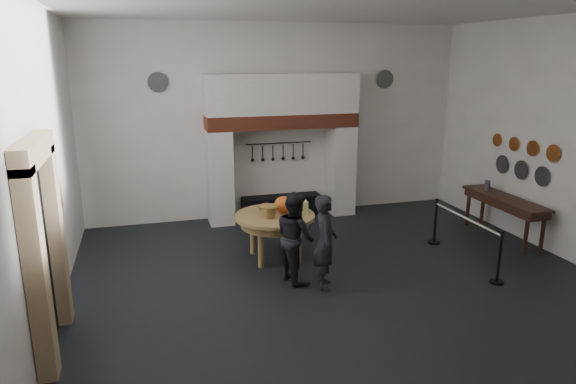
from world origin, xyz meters
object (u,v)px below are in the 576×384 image
object	(u,v)px
iron_range	(281,206)
work_table	(275,216)
visitor_far	(295,237)
visitor_near	(325,242)
barrier_post_far	(435,222)
side_table	(505,198)
barrier_post_near	(499,258)

from	to	relation	value
iron_range	work_table	distance (m)	2.73
iron_range	visitor_far	xyz separation A→B (m)	(-0.72, -3.57, 0.53)
visitor_near	barrier_post_far	size ratio (longest dim) A/B	1.77
iron_range	barrier_post_far	size ratio (longest dim) A/B	2.11
visitor_near	side_table	world-z (taller)	visitor_near
work_table	barrier_post_far	world-z (taller)	barrier_post_far
iron_range	barrier_post_near	xyz separation A→B (m)	(2.56, -4.65, 0.20)
visitor_near	work_table	bearing A→B (deg)	34.55
visitor_far	barrier_post_near	bearing A→B (deg)	-121.75
visitor_near	barrier_post_far	world-z (taller)	visitor_near
iron_range	visitor_far	distance (m)	3.68
work_table	visitor_far	xyz separation A→B (m)	(0.09, -1.03, -0.06)
barrier_post_far	visitor_near	bearing A→B (deg)	-155.44
iron_range	side_table	bearing A→B (deg)	-33.96
work_table	barrier_post_near	world-z (taller)	barrier_post_near
iron_range	barrier_post_near	bearing A→B (deg)	-61.19
visitor_far	side_table	xyz separation A→B (m)	(4.82, 0.81, 0.09)
iron_range	barrier_post_far	xyz separation A→B (m)	(2.56, -2.65, 0.20)
iron_range	visitor_far	world-z (taller)	visitor_far
barrier_post_far	side_table	bearing A→B (deg)	-3.97
iron_range	barrier_post_near	world-z (taller)	barrier_post_near
side_table	barrier_post_near	world-z (taller)	same
visitor_far	barrier_post_far	world-z (taller)	visitor_far
work_table	side_table	world-z (taller)	side_table
work_table	side_table	bearing A→B (deg)	-2.56
iron_range	work_table	bearing A→B (deg)	-107.72
iron_range	barrier_post_far	distance (m)	3.69
iron_range	barrier_post_near	size ratio (longest dim) A/B	2.11
side_table	barrier_post_far	xyz separation A→B (m)	(-1.54, 0.11, -0.42)
visitor_near	barrier_post_near	xyz separation A→B (m)	(2.88, -0.68, -0.35)
visitor_near	visitor_far	xyz separation A→B (m)	(-0.40, 0.40, -0.01)
visitor_far	barrier_post_far	bearing A→B (deg)	-87.89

